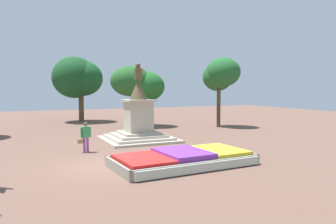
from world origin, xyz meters
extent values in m
plane|color=brown|center=(0.00, 0.00, 0.00)|extent=(77.33, 77.33, 0.00)
cube|color=#38281C|center=(3.18, -1.21, 0.20)|extent=(6.17, 3.15, 0.40)
cube|color=gray|center=(3.26, -2.66, 0.22)|extent=(6.22, 0.45, 0.44)
cube|color=gray|center=(3.09, 0.24, 0.22)|extent=(6.22, 0.45, 0.44)
cube|color=gray|center=(0.12, -1.38, 0.22)|extent=(0.27, 3.01, 0.44)
cube|color=gray|center=(6.23, -1.04, 0.22)|extent=(0.27, 3.01, 0.44)
cube|color=red|center=(1.24, -1.32, 0.47)|extent=(2.09, 2.72, 0.14)
cube|color=#72339E|center=(3.18, -1.21, 0.52)|extent=(2.09, 2.72, 0.25)
cube|color=yellow|center=(5.11, -1.10, 0.48)|extent=(2.09, 2.72, 0.17)
cube|color=#B2BCAD|center=(3.26, -2.71, 0.22)|extent=(5.92, 0.53, 0.36)
cube|color=#B4AA95|center=(3.70, 6.11, 0.07)|extent=(4.50, 4.50, 0.15)
cube|color=#B2A893|center=(3.70, 6.11, 0.22)|extent=(3.78, 3.78, 0.15)
cube|color=#B5AA96|center=(3.70, 6.11, 0.36)|extent=(3.07, 3.07, 0.15)
cube|color=#B3A995|center=(3.70, 6.11, 0.51)|extent=(2.36, 2.36, 0.15)
cube|color=#B2A893|center=(3.70, 6.11, 1.57)|extent=(1.56, 1.56, 1.97)
cube|color=#B2A893|center=(3.70, 6.11, 2.61)|extent=(1.84, 1.84, 0.12)
cone|color=brown|center=(3.70, 6.11, 3.32)|extent=(1.17, 1.17, 1.29)
cylinder|color=brown|center=(3.70, 6.11, 4.33)|extent=(0.50, 0.50, 0.75)
sphere|color=brown|center=(3.70, 6.11, 4.87)|extent=(0.33, 0.33, 0.33)
cylinder|color=brown|center=(3.95, 6.30, 4.48)|extent=(0.59, 0.48, 0.44)
cylinder|color=#8C4C99|center=(-0.09, 3.59, 0.40)|extent=(0.13, 0.13, 0.81)
cylinder|color=#8C4C99|center=(-0.27, 3.57, 0.40)|extent=(0.13, 0.13, 0.81)
cube|color=#338C4C|center=(-0.18, 3.58, 1.09)|extent=(0.41, 0.27, 0.57)
cylinder|color=#338C4C|center=(0.06, 3.61, 1.06)|extent=(0.09, 0.09, 0.54)
cylinder|color=#338C4C|center=(-0.42, 3.55, 1.06)|extent=(0.09, 0.09, 0.54)
sphere|color=brown|center=(-0.18, 3.58, 1.51)|extent=(0.21, 0.21, 0.21)
cube|color=olive|center=(-0.47, 3.54, 0.60)|extent=(0.29, 0.16, 0.22)
cylinder|color=#4C3823|center=(12.58, 10.14, 1.66)|extent=(0.33, 0.33, 3.33)
ellipsoid|color=#225D2A|center=(13.09, 10.27, 4.82)|extent=(2.97, 3.15, 2.56)
ellipsoid|color=#275B28|center=(12.86, 10.78, 4.40)|extent=(2.69, 2.62, 2.49)
cylinder|color=brown|center=(6.26, 13.92, 1.29)|extent=(0.35, 0.35, 2.57)
ellipsoid|color=#275C25|center=(6.48, 14.44, 3.92)|extent=(2.68, 2.93, 2.27)
ellipsoid|color=#255A26|center=(5.62, 13.49, 4.03)|extent=(3.51, 3.35, 2.68)
ellipsoid|color=#205F26|center=(6.94, 13.41, 3.55)|extent=(3.53, 3.45, 2.71)
cylinder|color=brown|center=(2.54, 20.28, 1.47)|extent=(0.52, 0.52, 2.93)
ellipsoid|color=#194823|center=(1.86, 20.11, 4.49)|extent=(4.38, 4.80, 4.17)
ellipsoid|color=#1B4F27|center=(2.65, 19.92, 4.40)|extent=(4.04, 4.33, 3.59)
camera|label=1|loc=(-3.46, -13.98, 3.43)|focal=35.00mm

